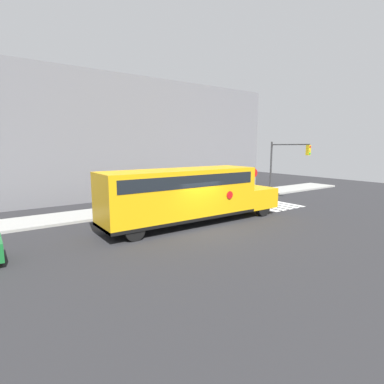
% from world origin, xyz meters
% --- Properties ---
extents(ground_plane, '(60.00, 60.00, 0.00)m').
position_xyz_m(ground_plane, '(0.00, 0.00, 0.00)').
color(ground_plane, '#28282B').
extents(sidewalk_strip, '(44.00, 3.00, 0.15)m').
position_xyz_m(sidewalk_strip, '(0.00, 6.50, 0.07)').
color(sidewalk_strip, '#9E9E99').
rests_on(sidewalk_strip, ground).
extents(building_backdrop, '(32.00, 4.00, 10.10)m').
position_xyz_m(building_backdrop, '(0.00, 13.00, 5.05)').
color(building_backdrop, slate).
rests_on(building_backdrop, ground).
extents(crosswalk_stripes, '(3.30, 3.20, 0.01)m').
position_xyz_m(crosswalk_stripes, '(8.27, 2.00, 0.00)').
color(crosswalk_stripes, white).
rests_on(crosswalk_stripes, ground).
extents(school_bus, '(11.19, 2.57, 3.13)m').
position_xyz_m(school_bus, '(-0.01, 1.25, 1.78)').
color(school_bus, '#EAA80F').
rests_on(school_bus, ground).
extents(stop_sign, '(0.75, 0.10, 2.46)m').
position_xyz_m(stop_sign, '(9.90, 5.58, 1.65)').
color(stop_sign, '#38383A').
rests_on(stop_sign, ground).
extents(traffic_light, '(0.28, 3.89, 4.76)m').
position_xyz_m(traffic_light, '(11.87, 4.06, 3.22)').
color(traffic_light, '#38383A').
rests_on(traffic_light, ground).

